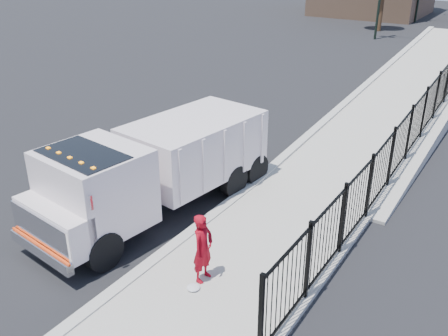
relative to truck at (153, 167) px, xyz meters
The scene contains 8 objects.
ground 2.42m from the truck, 38.03° to the right, with size 120.00×120.00×0.00m, color black.
sidewalk 4.92m from the truck, 42.76° to the right, with size 3.55×12.00×0.12m, color #9E998E.
curb 3.81m from the truck, 64.29° to the right, with size 0.30×12.00×0.16m, color #ADAAA3.
ramp 15.31m from the truck, 76.07° to the left, with size 3.95×24.00×1.70m, color #9E998E.
iron_fence 11.95m from the truck, 64.73° to the left, with size 0.10×28.00×1.80m, color black.
truck is the anchor object (origin of this frame).
worker 3.51m from the truck, 32.48° to the right, with size 0.59×0.39×1.61m, color maroon.
debris 3.94m from the truck, 37.73° to the right, with size 0.30×0.30×0.07m, color silver.
Camera 1 is at (6.65, -8.05, 7.04)m, focal length 40.00 mm.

